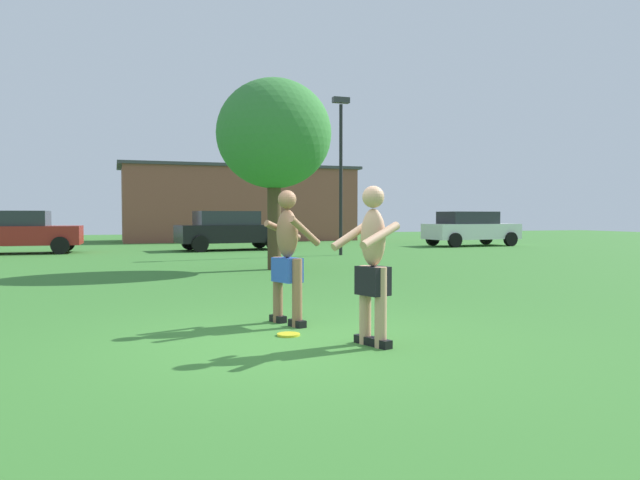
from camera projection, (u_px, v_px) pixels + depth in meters
The scene contains 10 objects.
ground_plane at pixel (297, 342), 6.81m from camera, with size 80.00×80.00×0.00m, color #38752D.
player_near at pixel (372, 262), 6.56m from camera, with size 0.71×0.71×1.73m.
player_in_blue at pixel (288, 253), 7.84m from camera, with size 0.71×0.82×1.74m.
frisbee at pixel (289, 335), 7.14m from camera, with size 0.27×0.27×0.03m, color yellow.
car_red_near_post at pixel (17, 231), 22.39m from camera, with size 4.37×2.18×1.58m.
car_black_mid_lot at pixel (230, 230), 24.58m from camera, with size 4.47×2.40×1.58m.
car_white_far_end at pixel (470, 228), 28.00m from camera, with size 4.39×2.21×1.58m.
lamp_post at pixel (341, 158), 21.44m from camera, with size 0.60×0.24×5.56m.
outbuilding_behind_lot at pixel (239, 204), 34.26m from camera, with size 13.00×5.05×4.13m.
tree_right_field at pixel (274, 135), 15.72m from camera, with size 2.98×2.98×4.94m.
Camera 1 is at (-1.92, -6.48, 1.42)m, focal length 34.13 mm.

